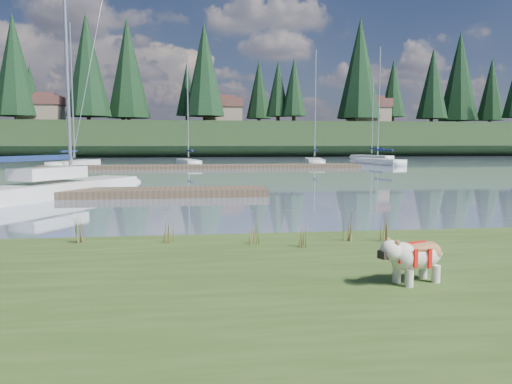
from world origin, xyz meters
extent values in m
plane|color=#7C8DA7|center=(0.00, 30.00, 0.00)|extent=(200.00, 200.00, 0.00)
cube|color=#36501E|center=(0.00, -6.00, 0.17)|extent=(60.00, 9.00, 0.35)
cube|color=black|center=(0.00, 73.00, 2.50)|extent=(200.00, 20.00, 5.00)
cylinder|color=silver|center=(3.68, -5.40, 0.46)|extent=(0.11, 0.11, 0.22)
cylinder|color=silver|center=(3.61, -5.19, 0.46)|extent=(0.11, 0.11, 0.22)
cylinder|color=silver|center=(4.11, -5.26, 0.46)|extent=(0.11, 0.11, 0.22)
cylinder|color=silver|center=(4.04, -5.05, 0.46)|extent=(0.11, 0.11, 0.22)
ellipsoid|color=silver|center=(3.87, -5.22, 0.70)|extent=(0.82, 0.59, 0.35)
ellipsoid|color=#A2673C|center=(3.87, -5.22, 0.81)|extent=(0.60, 0.49, 0.12)
ellipsoid|color=silver|center=(3.44, -5.36, 0.81)|extent=(0.33, 0.34, 0.26)
cube|color=black|center=(3.34, -5.40, 0.77)|extent=(0.12, 0.15, 0.10)
cube|color=silver|center=(-4.31, 9.49, 0.22)|extent=(5.48, 7.87, 0.70)
ellipsoid|color=silver|center=(-2.37, 12.98, 0.22)|extent=(2.58, 2.75, 0.70)
cylinder|color=silver|center=(-3.96, 10.12, 6.86)|extent=(0.14, 0.14, 12.11)
cube|color=#12214C|center=(-4.89, 8.45, 1.55)|extent=(1.94, 3.27, 0.20)
cube|color=silver|center=(-4.53, 9.09, 0.95)|extent=(2.53, 3.16, 0.45)
cube|color=#4C3D2C|center=(-4.00, 9.00, 0.15)|extent=(16.00, 2.00, 0.30)
cube|color=#4C3D2C|center=(2.00, 30.00, 0.15)|extent=(26.00, 2.20, 0.30)
cube|color=silver|center=(-9.03, 33.36, 0.22)|extent=(3.11, 7.43, 0.70)
ellipsoid|color=silver|center=(-8.28, 36.90, 0.22)|extent=(1.95, 2.26, 0.70)
cylinder|color=silver|center=(-9.03, 33.36, 6.46)|extent=(0.12, 0.12, 11.32)
cube|color=#12214C|center=(-9.24, 32.39, 1.40)|extent=(0.79, 2.86, 0.20)
cube|color=silver|center=(0.67, 34.80, 0.22)|extent=(2.38, 5.67, 0.70)
ellipsoid|color=silver|center=(0.09, 37.51, 0.22)|extent=(1.49, 1.73, 0.70)
cylinder|color=silver|center=(0.67, 34.80, 5.15)|extent=(0.12, 0.12, 8.71)
cube|color=#12214C|center=(0.82, 34.06, 1.40)|extent=(0.65, 2.19, 0.20)
cube|color=silver|center=(12.70, 35.77, 0.22)|extent=(2.56, 6.68, 0.70)
ellipsoid|color=silver|center=(13.25, 38.99, 0.22)|extent=(1.70, 1.99, 0.70)
cylinder|color=silver|center=(12.70, 35.77, 5.81)|extent=(0.12, 0.12, 10.03)
cube|color=#12214C|center=(12.55, 34.90, 1.40)|extent=(0.63, 2.59, 0.20)
cube|color=silver|center=(18.79, 35.17, 0.22)|extent=(3.28, 6.89, 0.70)
ellipsoid|color=silver|center=(17.89, 38.41, 0.22)|extent=(1.91, 2.16, 0.70)
cylinder|color=silver|center=(18.79, 35.17, 5.98)|extent=(0.12, 0.12, 10.37)
cube|color=#12214C|center=(19.04, 34.29, 1.40)|extent=(0.91, 2.63, 0.20)
cube|color=silver|center=(22.74, 47.44, 0.22)|extent=(3.54, 6.36, 0.70)
ellipsoid|color=silver|center=(21.63, 50.37, 0.22)|extent=(1.88, 2.08, 0.70)
cylinder|color=silver|center=(22.74, 47.44, 5.47)|extent=(0.12, 0.12, 9.33)
cube|color=#12214C|center=(23.04, 46.65, 1.40)|extent=(1.07, 2.40, 0.20)
cone|color=#475B23|center=(0.53, -2.20, 0.61)|extent=(0.03, 0.03, 0.52)
cone|color=brown|center=(0.64, -2.27, 0.56)|extent=(0.03, 0.03, 0.42)
cone|color=#475B23|center=(0.59, -2.17, 0.64)|extent=(0.03, 0.03, 0.58)
cone|color=brown|center=(0.67, -2.23, 0.53)|extent=(0.03, 0.03, 0.37)
cone|color=#475B23|center=(0.55, -2.28, 0.59)|extent=(0.03, 0.03, 0.47)
cone|color=#475B23|center=(2.03, -2.50, 0.57)|extent=(0.03, 0.03, 0.44)
cone|color=brown|center=(2.14, -2.57, 0.52)|extent=(0.03, 0.03, 0.35)
cone|color=#475B23|center=(2.09, -2.47, 0.59)|extent=(0.03, 0.03, 0.48)
cone|color=brown|center=(2.17, -2.53, 0.50)|extent=(0.03, 0.03, 0.31)
cone|color=#475B23|center=(2.05, -2.58, 0.55)|extent=(0.03, 0.03, 0.39)
cone|color=#475B23|center=(3.75, -2.45, 0.62)|extent=(0.03, 0.03, 0.54)
cone|color=brown|center=(3.86, -2.52, 0.57)|extent=(0.03, 0.03, 0.43)
cone|color=#475B23|center=(3.81, -2.42, 0.65)|extent=(0.03, 0.03, 0.60)
cone|color=brown|center=(3.89, -2.48, 0.54)|extent=(0.03, 0.03, 0.38)
cone|color=#475B23|center=(3.77, -2.53, 0.59)|extent=(0.03, 0.03, 0.49)
cone|color=#475B23|center=(-1.11, -2.04, 0.62)|extent=(0.03, 0.03, 0.54)
cone|color=brown|center=(-1.00, -2.11, 0.57)|extent=(0.03, 0.03, 0.43)
cone|color=#475B23|center=(-1.05, -2.01, 0.65)|extent=(0.03, 0.03, 0.59)
cone|color=brown|center=(-0.97, -2.07, 0.54)|extent=(0.03, 0.03, 0.38)
cone|color=#475B23|center=(-1.09, -2.12, 0.59)|extent=(0.03, 0.03, 0.49)
cone|color=#475B23|center=(2.77, -2.88, 0.56)|extent=(0.03, 0.03, 0.42)
cone|color=brown|center=(2.88, -2.95, 0.52)|extent=(0.03, 0.03, 0.33)
cone|color=#475B23|center=(2.83, -2.85, 0.58)|extent=(0.03, 0.03, 0.46)
cone|color=brown|center=(2.91, -2.91, 0.50)|extent=(0.03, 0.03, 0.29)
cone|color=#475B23|center=(2.79, -2.96, 0.54)|extent=(0.03, 0.03, 0.38)
cone|color=#475B23|center=(4.41, -2.57, 0.61)|extent=(0.03, 0.03, 0.52)
cone|color=brown|center=(4.52, -2.64, 0.56)|extent=(0.03, 0.03, 0.41)
cone|color=#475B23|center=(4.47, -2.54, 0.64)|extent=(0.03, 0.03, 0.57)
cone|color=brown|center=(4.55, -2.60, 0.53)|extent=(0.03, 0.03, 0.36)
cone|color=#475B23|center=(4.43, -2.65, 0.58)|extent=(0.03, 0.03, 0.47)
cube|color=#33281C|center=(0.00, -1.60, 0.07)|extent=(60.00, 0.50, 0.14)
cylinder|color=#382619|center=(-25.00, 68.00, 5.90)|extent=(0.60, 0.60, 1.80)
cone|color=black|center=(-25.00, 68.00, 13.55)|extent=(6.60, 6.60, 15.00)
cylinder|color=#382619|center=(-10.00, 72.00, 5.90)|extent=(0.60, 0.60, 1.80)
cone|color=black|center=(-10.00, 72.00, 11.75)|extent=(4.84, 4.84, 11.00)
cylinder|color=#382619|center=(3.00, 66.00, 5.90)|extent=(0.60, 0.60, 1.80)
cone|color=black|center=(3.00, 66.00, 13.10)|extent=(6.16, 6.16, 14.00)
cylinder|color=#382619|center=(15.00, 70.00, 5.90)|extent=(0.60, 0.60, 1.80)
cone|color=black|center=(15.00, 70.00, 10.85)|extent=(3.96, 3.96, 9.00)
cylinder|color=#382619|center=(28.00, 68.00, 5.90)|extent=(0.60, 0.60, 1.80)
cone|color=black|center=(28.00, 68.00, 14.00)|extent=(7.04, 7.04, 16.00)
cylinder|color=#382619|center=(42.00, 71.00, 5.90)|extent=(0.60, 0.60, 1.80)
cone|color=black|center=(42.00, 71.00, 12.20)|extent=(5.28, 5.28, 12.00)
cube|color=gray|center=(-22.00, 70.00, 6.40)|extent=(6.00, 5.00, 2.80)
cube|color=brown|center=(-22.00, 70.00, 8.50)|extent=(6.30, 5.30, 1.40)
cube|color=brown|center=(-22.00, 70.00, 9.30)|extent=(4.20, 3.60, 0.70)
cube|color=gray|center=(6.00, 71.00, 6.40)|extent=(6.00, 5.00, 2.80)
cube|color=brown|center=(6.00, 71.00, 8.50)|extent=(6.30, 5.30, 1.40)
cube|color=brown|center=(6.00, 71.00, 9.30)|extent=(4.20, 3.60, 0.70)
cube|color=gray|center=(30.00, 69.00, 6.40)|extent=(6.00, 5.00, 2.80)
cube|color=brown|center=(30.00, 69.00, 8.50)|extent=(6.30, 5.30, 1.40)
cube|color=brown|center=(30.00, 69.00, 9.30)|extent=(4.20, 3.60, 0.70)
camera|label=1|loc=(1.02, -11.19, 2.15)|focal=35.00mm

